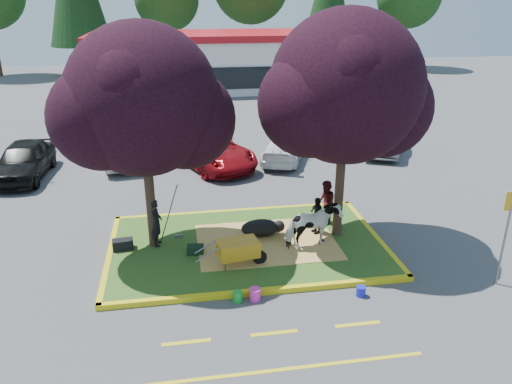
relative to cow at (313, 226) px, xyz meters
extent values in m
plane|color=#424244|center=(-1.89, 0.56, -0.85)|extent=(90.00, 90.00, 0.00)
cube|color=#2A4B17|center=(-1.89, 0.56, -0.77)|extent=(8.00, 5.00, 0.15)
cube|color=yellow|center=(-1.89, -2.02, -0.77)|extent=(8.30, 0.16, 0.15)
cube|color=yellow|center=(-1.89, 3.14, -0.77)|extent=(8.30, 0.16, 0.15)
cube|color=yellow|center=(-5.97, 0.56, -0.77)|extent=(0.16, 5.30, 0.15)
cube|color=yellow|center=(2.19, 0.56, -0.77)|extent=(0.16, 5.30, 0.15)
cube|color=#DFAD5C|center=(-1.29, 0.56, -0.69)|extent=(4.20, 3.00, 0.01)
cylinder|color=black|center=(-4.69, 0.96, 1.07)|extent=(0.28, 0.28, 3.53)
sphere|color=black|center=(-4.69, 0.96, 3.71)|extent=(4.20, 4.20, 4.20)
sphere|color=black|center=(-3.53, 1.16, 3.08)|extent=(2.86, 2.86, 2.86)
sphere|color=black|center=(-5.74, 0.66, 3.34)|extent=(2.86, 2.86, 2.86)
cylinder|color=black|center=(1.01, 0.76, 1.15)|extent=(0.28, 0.28, 3.70)
sphere|color=black|center=(1.01, 0.76, 3.92)|extent=(4.40, 4.40, 4.40)
sphere|color=black|center=(2.22, 0.96, 3.26)|extent=(2.99, 2.99, 2.99)
sphere|color=black|center=(-0.09, 0.46, 3.53)|extent=(2.99, 2.99, 2.99)
cube|color=yellow|center=(-3.89, -3.64, -0.84)|extent=(1.10, 0.12, 0.01)
cube|color=yellow|center=(-1.89, -3.64, -0.84)|extent=(1.10, 0.12, 0.01)
cube|color=yellow|center=(0.11, -3.64, -0.84)|extent=(1.10, 0.12, 0.01)
cube|color=yellow|center=(-1.89, -4.84, -0.84)|extent=(6.00, 0.10, 0.01)
cube|color=silver|center=(0.11, 28.56, 1.15)|extent=(20.00, 8.00, 4.00)
cube|color=#A41117|center=(0.11, 28.56, 3.30)|extent=(20.40, 8.40, 0.50)
cube|color=black|center=(0.11, 24.51, 0.55)|extent=(19.00, 0.10, 1.60)
cylinder|color=black|center=(-11.89, 37.56, 1.11)|extent=(0.44, 0.44, 3.92)
cylinder|color=black|center=(-3.89, 39.06, 0.69)|extent=(0.44, 0.44, 3.08)
cylinder|color=black|center=(4.11, 38.06, 0.97)|extent=(0.44, 0.44, 3.64)
cylinder|color=black|center=(12.11, 38.56, 0.90)|extent=(0.44, 0.44, 3.50)
cylinder|color=black|center=(20.11, 37.56, 0.76)|extent=(0.44, 0.44, 3.22)
imported|color=silver|center=(0.00, 0.00, 0.00)|extent=(1.79, 1.17, 1.39)
ellipsoid|color=black|center=(-1.40, 1.02, -0.43)|extent=(1.32, 0.91, 0.53)
imported|color=black|center=(-4.58, 0.93, 0.04)|extent=(0.38, 0.55, 1.48)
imported|color=#441315|center=(0.85, 1.54, 0.05)|extent=(0.64, 0.78, 1.49)
imported|color=black|center=(0.39, 0.92, -0.09)|extent=(0.46, 0.76, 1.21)
cylinder|color=black|center=(-1.72, -0.72, -0.49)|extent=(0.41, 0.14, 0.40)
cylinder|color=slate|center=(-2.72, -0.97, -0.55)|extent=(0.04, 0.04, 0.29)
cylinder|color=slate|center=(-2.72, -0.47, -0.55)|extent=(0.04, 0.04, 0.29)
cube|color=#C48317|center=(-2.33, -0.72, -0.16)|extent=(1.21, 0.85, 0.45)
cylinder|color=slate|center=(-3.17, -0.97, -0.14)|extent=(0.72, 0.16, 0.37)
cylinder|color=slate|center=(-3.17, -0.47, -0.14)|extent=(0.72, 0.16, 0.37)
cube|color=black|center=(-5.59, 0.81, -0.54)|extent=(0.63, 0.39, 0.31)
cube|color=black|center=(-3.48, 0.18, -0.57)|extent=(0.51, 0.35, 0.25)
cylinder|color=slate|center=(4.38, -2.55, 0.59)|extent=(0.06, 0.06, 2.87)
cylinder|color=green|center=(-2.55, -2.24, -0.71)|extent=(0.26, 0.26, 0.27)
cylinder|color=#E933A8|center=(-2.11, -2.24, -0.69)|extent=(0.35, 0.35, 0.32)
cylinder|color=#181EC5|center=(0.61, -2.51, -0.71)|extent=(0.26, 0.26, 0.26)
imported|color=black|center=(-10.18, 8.35, -0.08)|extent=(1.98, 4.55, 1.53)
imported|color=#A6A8AE|center=(-6.35, 9.59, -0.15)|extent=(1.99, 4.37, 1.39)
imported|color=maroon|center=(-2.31, 8.62, -0.11)|extent=(4.26, 5.81, 1.47)
imported|color=white|center=(1.08, 8.76, -0.25)|extent=(3.14, 4.42, 1.19)
imported|color=slate|center=(6.14, 9.43, -0.11)|extent=(3.19, 4.73, 1.47)
camera|label=1|loc=(-3.85, -12.85, 6.38)|focal=35.00mm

